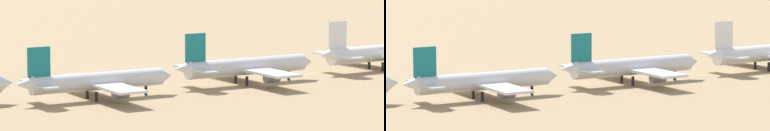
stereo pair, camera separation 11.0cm
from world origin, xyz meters
The scene contains 4 objects.
ground centered at (0.00, 0.00, 0.00)m, with size 4000.00×4000.00×0.00m, color #9E8460.
parked_jet_teal_3 centered at (-46.32, 0.31, 4.30)m, with size 39.63×33.18×13.12m.
parked_jet_teal_4 centered at (-3.19, 2.85, 4.50)m, with size 41.40×34.61×13.72m.
parked_jet_white_5 centered at (43.71, 6.08, 4.73)m, with size 43.64×36.68×14.42m.
Camera 2 is at (-157.94, -228.08, 41.38)m, focal length 103.80 mm.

